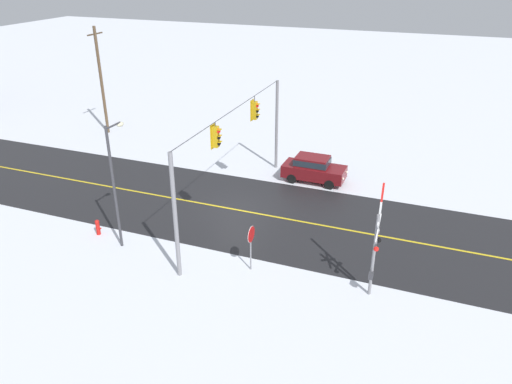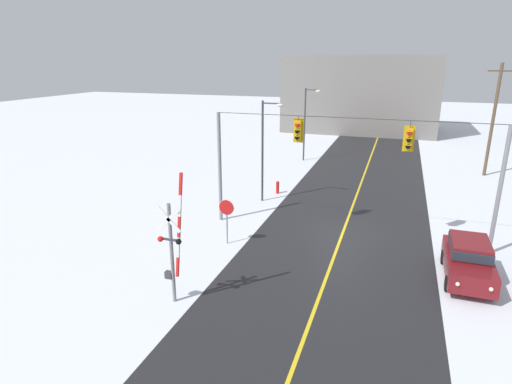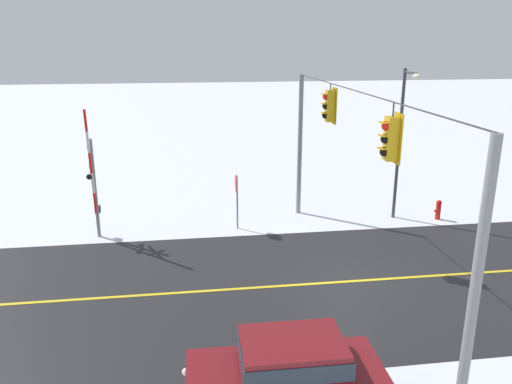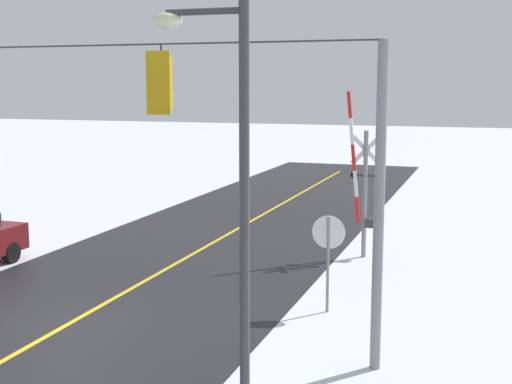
# 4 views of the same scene
# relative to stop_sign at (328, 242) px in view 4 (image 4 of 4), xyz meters

# --- Properties ---
(ground_plane) EXTENTS (160.00, 160.00, 0.00)m
(ground_plane) POSITION_rel_stop_sign_xyz_m (5.38, 3.00, -1.71)
(ground_plane) COLOR silver
(signal_span) EXTENTS (14.20, 0.47, 6.22)m
(signal_span) POSITION_rel_stop_sign_xyz_m (5.43, 2.99, 2.35)
(signal_span) COLOR gray
(signal_span) RESTS_ON ground
(stop_sign) EXTENTS (0.80, 0.09, 2.35)m
(stop_sign) POSITION_rel_stop_sign_xyz_m (0.00, 0.00, 0.00)
(stop_sign) COLOR gray
(stop_sign) RESTS_ON ground
(railroad_crossing) EXTENTS (1.12, 0.31, 5.20)m
(railroad_crossing) POSITION_rel_stop_sign_xyz_m (0.18, -5.63, 0.64)
(railroad_crossing) COLOR gray
(railroad_crossing) RESTS_ON ground
(streetlamp_near) EXTENTS (1.39, 0.28, 6.50)m
(streetlamp_near) POSITION_rel_stop_sign_xyz_m (-0.21, 7.08, 2.20)
(streetlamp_near) COLOR #38383D
(streetlamp_near) RESTS_ON ground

